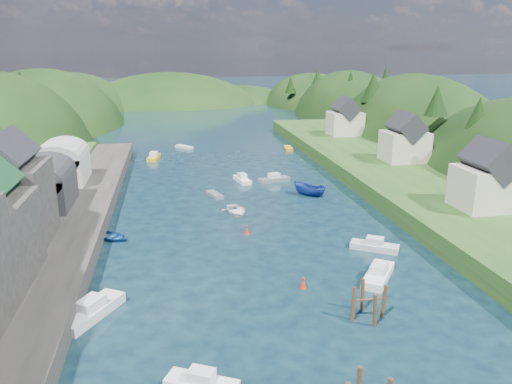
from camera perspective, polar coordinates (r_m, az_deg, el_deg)
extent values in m
plane|color=black|center=(83.14, -2.57, 1.52)|extent=(600.00, 600.00, 0.00)
ellipsoid|color=black|center=(114.56, -27.18, -0.90)|extent=(44.00, 75.56, 52.00)
ellipsoid|color=black|center=(154.75, -22.72, 3.95)|extent=(44.00, 75.56, 48.19)
ellipsoid|color=black|center=(195.03, -20.17, 6.99)|extent=(44.00, 75.56, 39.00)
ellipsoid|color=black|center=(121.96, 17.36, 1.47)|extent=(36.00, 75.56, 48.00)
ellipsoid|color=black|center=(160.32, 10.50, 5.56)|extent=(36.00, 75.56, 44.49)
ellipsoid|color=black|center=(199.49, 6.38, 8.22)|extent=(36.00, 75.56, 36.00)
ellipsoid|color=black|center=(202.21, -9.74, 7.13)|extent=(80.00, 60.00, 44.00)
ellipsoid|color=black|center=(214.23, -2.17, 7.31)|extent=(70.00, 56.00, 36.00)
cone|color=black|center=(111.95, -26.84, 10.46)|extent=(4.34, 4.34, 7.12)
cone|color=black|center=(114.54, -23.65, 8.59)|extent=(5.28, 5.28, 5.39)
cone|color=black|center=(127.75, -25.25, 10.88)|extent=(4.77, 4.77, 7.01)
cone|color=black|center=(137.88, -20.77, 10.10)|extent=(4.07, 4.07, 5.73)
cone|color=black|center=(149.64, -22.25, 10.94)|extent=(4.56, 4.56, 9.39)
cone|color=black|center=(160.54, -22.23, 10.40)|extent=(4.75, 4.75, 5.56)
cone|color=black|center=(172.24, -20.60, 11.08)|extent=(4.27, 4.27, 6.71)
cone|color=black|center=(84.65, 24.02, 7.50)|extent=(5.29, 5.29, 7.28)
cone|color=black|center=(93.62, 19.98, 9.80)|extent=(4.07, 4.07, 5.36)
cone|color=black|center=(104.22, 18.04, 8.35)|extent=(3.40, 3.40, 5.91)
cone|color=black|center=(116.61, 16.82, 10.61)|extent=(4.94, 4.94, 8.06)
cone|color=black|center=(118.79, 13.24, 11.62)|extent=(5.25, 5.25, 6.75)
cone|color=black|center=(133.15, 14.52, 12.12)|extent=(3.36, 3.36, 8.57)
cone|color=black|center=(145.68, 10.73, 12.00)|extent=(4.57, 4.57, 7.83)
cone|color=black|center=(158.61, 10.22, 11.62)|extent=(3.59, 3.59, 6.30)
cone|color=black|center=(165.99, 7.01, 12.74)|extent=(4.14, 4.14, 5.57)
cone|color=black|center=(178.08, 3.96, 12.14)|extent=(3.83, 3.83, 5.81)
cube|color=#2D2B28|center=(55.50, -23.84, -6.43)|extent=(12.00, 110.00, 2.00)
cube|color=#2D2B28|center=(55.37, -26.19, -1.28)|extent=(7.00, 8.00, 8.00)
cube|color=black|center=(54.26, -26.82, 3.61)|extent=(5.15, 8.32, 5.15)
cube|color=#2D2D30|center=(67.04, -23.26, 0.12)|extent=(7.00, 9.00, 4.00)
cylinder|color=#2D2D30|center=(66.56, -23.45, 1.78)|extent=(7.00, 9.00, 7.00)
cube|color=#B2B2A8|center=(78.39, -21.35, 2.52)|extent=(7.00, 9.00, 4.00)
cylinder|color=#B2B2A8|center=(77.98, -21.50, 3.94)|extent=(7.00, 9.00, 7.00)
cube|color=#234719|center=(80.56, 16.30, 1.27)|extent=(16.00, 120.00, 2.40)
cube|color=beige|center=(65.66, 24.88, 0.43)|extent=(7.00, 6.00, 5.00)
cube|color=black|center=(64.92, 25.23, 3.27)|extent=(5.15, 6.24, 5.15)
cube|color=beige|center=(88.51, 16.60, 5.01)|extent=(7.00, 6.00, 5.00)
cube|color=black|center=(87.96, 16.77, 7.14)|extent=(5.15, 6.24, 5.15)
cube|color=beige|center=(112.64, 10.12, 7.71)|extent=(7.00, 6.00, 5.00)
cube|color=black|center=(112.21, 10.21, 9.39)|extent=(5.15, 6.24, 5.15)
cylinder|color=#382314|center=(42.43, 14.36, -12.35)|extent=(0.32, 0.32, 3.44)
cylinder|color=#382314|center=(43.00, 12.07, -11.79)|extent=(0.32, 0.32, 3.44)
cylinder|color=#382314|center=(41.52, 11.04, -12.80)|extent=(0.32, 0.32, 3.44)
cylinder|color=#382314|center=(40.94, 13.41, -13.40)|extent=(0.32, 0.32, 3.44)
cylinder|color=#382314|center=(41.69, 12.77, -11.87)|extent=(3.08, 0.16, 0.16)
cone|color=#AF200E|center=(46.16, 5.43, -10.37)|extent=(0.70, 0.70, 0.90)
sphere|color=#AF200E|center=(45.94, 5.44, -9.82)|extent=(0.30, 0.30, 0.30)
cone|color=#AF200E|center=(58.53, -1.06, -4.40)|extent=(0.70, 0.70, 0.90)
sphere|color=#AF200E|center=(58.35, -1.07, -3.94)|extent=(0.30, 0.30, 0.30)
imported|color=white|center=(65.87, -2.28, -2.14)|extent=(3.99, 5.13, 0.98)
cube|color=gold|center=(99.75, -11.60, 3.89)|extent=(2.63, 5.68, 0.77)
cube|color=silver|center=(99.59, -11.63, 4.32)|extent=(1.54, 2.09, 0.70)
cube|color=silver|center=(33.94, -6.26, -20.08)|extent=(1.97, 1.73, 0.70)
imported|color=navy|center=(73.77, 6.07, 0.22)|extent=(5.12, 4.92, 1.99)
cube|color=silver|center=(109.55, -8.20, 5.10)|extent=(3.83, 4.29, 0.61)
cube|color=#595E66|center=(73.30, -4.76, -0.34)|extent=(2.44, 4.12, 0.55)
cube|color=silver|center=(55.69, 13.39, -6.11)|extent=(5.20, 4.10, 0.71)
cube|color=silver|center=(55.42, 13.44, -5.40)|extent=(2.13, 1.93, 0.70)
cube|color=silver|center=(43.69, -18.29, -12.89)|extent=(5.10, 6.50, 0.89)
cube|color=silver|center=(43.30, -18.39, -11.92)|extent=(2.41, 2.66, 0.70)
cube|color=white|center=(49.05, 13.80, -9.24)|extent=(4.90, 5.80, 0.81)
cube|color=silver|center=(48.72, 13.86, -8.40)|extent=(2.26, 2.42, 0.70)
cube|color=slate|center=(81.27, 2.08, 1.41)|extent=(5.36, 3.04, 0.71)
cube|color=silver|center=(81.08, 2.09, 1.92)|extent=(2.04, 1.63, 0.70)
imported|color=navy|center=(59.28, -16.01, -4.94)|extent=(5.33, 5.19, 0.90)
cube|color=white|center=(81.19, -1.58, 1.39)|extent=(2.51, 5.06, 0.68)
cube|color=silver|center=(81.01, -1.58, 1.89)|extent=(1.43, 1.88, 0.70)
cube|color=#C98E17|center=(107.43, 3.72, 5.01)|extent=(1.80, 4.42, 0.60)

